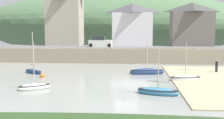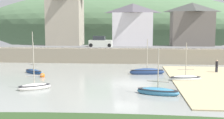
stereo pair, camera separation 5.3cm
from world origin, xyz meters
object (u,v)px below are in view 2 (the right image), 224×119
Objects in this scene: waterfront_building_centre at (133,24)px; parked_car_near_slipway at (100,42)px; sailboat_tall_mast at (34,87)px; person_near_water at (217,65)px; waterfront_building_right at (192,24)px; fishing_boat_green at (34,71)px; waterfront_building_left at (65,16)px; sailboat_blue_trim at (185,78)px; rowboat_small_beached at (147,72)px; mooring_buoy at (42,76)px; sailboat_far_left at (158,91)px.

waterfront_building_centre reaches higher than parked_car_near_slipway.
person_near_water is (20.16, 11.25, 0.73)m from sailboat_tall_mast.
waterfront_building_right reaches higher than fishing_boat_green.
waterfront_building_right is at bearing 75.00° from fishing_boat_green.
waterfront_building_left is 2.37× the size of sailboat_tall_mast.
rowboat_small_beached reaches higher than sailboat_blue_trim.
waterfront_building_left is 2.39× the size of rowboat_small_beached.
parked_car_near_slipway is 18.46m from mooring_buoy.
rowboat_small_beached is (2.08, -18.95, -6.16)m from waterfront_building_centre.
sailboat_tall_mast is (-9.04, -28.47, -6.22)m from waterfront_building_centre.
person_near_water is at bearing -3.34° from sailboat_tall_mast.
waterfront_building_right is 4.98× the size of person_near_water.
waterfront_building_left is 10.00m from parked_car_near_slipway.
waterfront_building_left is 2.03× the size of fishing_boat_green.
waterfront_building_left is 29.81m from sailboat_tall_mast.
waterfront_building_centre is 1.46× the size of fishing_boat_green.
fishing_boat_green is (-23.62, -19.50, -6.24)m from waterfront_building_right.
fishing_boat_green is at bearing 78.56° from sailboat_tall_mast.
sailboat_far_left is 7.20× the size of mooring_buoy.
waterfront_building_right is at bearing 22.18° from sailboat_tall_mast.
rowboat_small_beached reaches higher than parked_car_near_slipway.
sailboat_far_left reaches higher than mooring_buoy.
sailboat_tall_mast is 0.85× the size of fishing_boat_green.
sailboat_far_left is (2.61, -29.49, -6.22)m from waterfront_building_centre.
person_near_water is at bearing -57.13° from waterfront_building_centre.
person_near_water is (16.83, -12.72, -2.22)m from parked_car_near_slipway.
waterfront_building_centre is 1.93× the size of parked_car_near_slipway.
waterfront_building_left is 1.38× the size of waterfront_building_right.
sailboat_blue_trim is 2.70× the size of person_near_water.
sailboat_tall_mast is at bearing -150.84° from person_near_water.
waterfront_building_right is 17.74m from parked_car_near_slipway.
parked_car_near_slipway is 2.56× the size of person_near_water.
sailboat_tall_mast is (-11.64, 1.03, -0.01)m from sailboat_far_left.
sailboat_tall_mast reaches higher than parked_car_near_slipway.
rowboat_small_beached is 9.24m from person_near_water.
waterfront_building_right is 1.47× the size of fishing_boat_green.
waterfront_building_left reaches higher than sailboat_blue_trim.
waterfront_building_centre is at bearing 64.67° from mooring_buoy.
waterfront_building_right is 31.33m from sailboat_far_left.
waterfront_building_left is at bearing 133.46° from sailboat_far_left.
sailboat_far_left is (-3.61, -6.84, 0.02)m from sailboat_blue_trim.
mooring_buoy is (-21.57, -4.86, -0.81)m from person_near_water.
waterfront_building_right is 1.89× the size of sailboat_far_left.
parked_car_near_slipway is (6.79, 15.00, 2.94)m from fishing_boat_green.
sailboat_blue_trim is 7.73m from sailboat_far_left.
waterfront_building_centre is 1.83× the size of sailboat_blue_trim.
waterfront_building_left reaches higher than waterfront_building_right.
mooring_buoy is at bearing -16.15° from fishing_boat_green.
parked_car_near_slipway is at bearing -141.71° from waterfront_building_centre.
waterfront_building_right is at bearing 45.65° from mooring_buoy.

